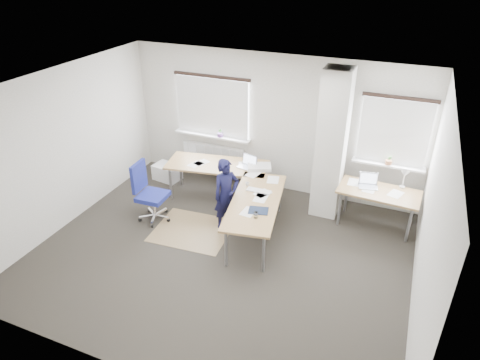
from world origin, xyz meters
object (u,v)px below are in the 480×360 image
at_px(desk_main, 237,183).
at_px(person, 226,195).
at_px(task_chair, 152,204).
at_px(desk_side, 379,193).

height_order(desk_main, person, person).
xyz_separation_m(task_chair, person, (1.39, 0.30, 0.36)).
relative_size(desk_side, person, 1.07).
bearing_deg(desk_side, task_chair, -156.77).
xyz_separation_m(desk_main, person, (-0.02, -0.45, -0.02)).
xyz_separation_m(desk_main, task_chair, (-1.41, -0.75, -0.38)).
relative_size(desk_main, task_chair, 2.48).
relative_size(desk_main, person, 2.08).
height_order(desk_main, desk_side, desk_side).
height_order(task_chair, person, person).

